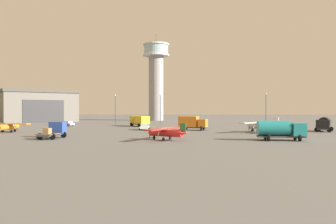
# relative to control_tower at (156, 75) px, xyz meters

# --- Properties ---
(ground_plane) EXTENTS (400.00, 400.00, 0.00)m
(ground_plane) POSITION_rel_control_tower_xyz_m (7.97, -77.24, -18.11)
(ground_plane) COLOR #60605E
(control_tower) EXTENTS (10.51, 10.51, 34.47)m
(control_tower) POSITION_rel_control_tower_xyz_m (0.00, 0.00, 0.00)
(control_tower) COLOR gray
(control_tower) RESTS_ON ground_plane
(hangar) EXTENTS (32.71, 31.86, 11.35)m
(hangar) POSITION_rel_control_tower_xyz_m (-43.19, -11.99, -12.42)
(hangar) COLOR #6B665B
(hangar) RESTS_ON ground_plane
(airplane_orange) EXTENTS (9.28, 7.26, 2.73)m
(airplane_orange) POSITION_rel_control_tower_xyz_m (-25.12, -64.99, -16.84)
(airplane_orange) COLOR orange
(airplane_orange) RESTS_ON ground_plane
(airplane_silver) EXTENTS (9.63, 8.10, 3.14)m
(airplane_silver) POSITION_rel_control_tower_xyz_m (26.34, -63.10, -16.65)
(airplane_silver) COLOR #B7BABF
(airplane_silver) RESTS_ON ground_plane
(airplane_red) EXTENTS (6.86, 8.55, 2.69)m
(airplane_red) POSITION_rel_control_tower_xyz_m (7.71, -79.18, -16.86)
(airplane_red) COLOR red
(airplane_red) RESTS_ON ground_plane
(truck_flatbed_blue) EXTENTS (3.68, 5.79, 2.65)m
(truck_flatbed_blue) POSITION_rel_control_tower_xyz_m (-10.85, -76.55, -16.84)
(truck_flatbed_blue) COLOR #38383D
(truck_flatbed_blue) RESTS_ON ground_plane
(truck_fuel_tanker_teal) EXTENTS (7.09, 3.41, 3.04)m
(truck_fuel_tanker_teal) POSITION_rel_control_tower_xyz_m (25.14, -78.95, -16.41)
(truck_fuel_tanker_teal) COLOR #38383D
(truck_fuel_tanker_teal) RESTS_ON ground_plane
(truck_box_yellow) EXTENTS (6.01, 6.94, 2.81)m
(truck_box_yellow) POSITION_rel_control_tower_xyz_m (-1.26, -41.54, -16.48)
(truck_box_yellow) COLOR #38383D
(truck_box_yellow) RESTS_ON ground_plane
(truck_box_orange) EXTENTS (6.69, 4.38, 3.10)m
(truck_box_orange) POSITION_rel_control_tower_xyz_m (12.48, -56.17, -16.40)
(truck_box_orange) COLOR #38383D
(truck_box_orange) RESTS_ON ground_plane
(truck_fuel_tanker_black) EXTENTS (4.83, 6.01, 3.04)m
(truck_fuel_tanker_black) POSITION_rel_control_tower_xyz_m (40.26, -59.27, -16.45)
(truck_fuel_tanker_black) COLOR #38383D
(truck_fuel_tanker_black) RESTS_ON ground_plane
(car_silver) EXTENTS (4.96, 3.47, 1.37)m
(car_silver) POSITION_rel_control_tower_xyz_m (-21.68, -40.95, -17.37)
(car_silver) COLOR #B7BABF
(car_silver) RESTS_ON ground_plane
(car_white) EXTENTS (2.43, 4.52, 1.37)m
(car_white) POSITION_rel_control_tower_xyz_m (1.75, -55.87, -17.37)
(car_white) COLOR white
(car_white) RESTS_ON ground_plane
(light_post_west) EXTENTS (0.44, 0.44, 9.06)m
(light_post_west) POSITION_rel_control_tower_xyz_m (-9.98, -31.38, -12.75)
(light_post_west) COLOR #38383D
(light_post_west) RESTS_ON ground_plane
(light_post_east) EXTENTS (0.44, 0.44, 9.42)m
(light_post_east) POSITION_rel_control_tower_xyz_m (35.23, -31.63, -12.55)
(light_post_east) COLOR #38383D
(light_post_east) RESTS_ON ground_plane
(light_post_north) EXTENTS (0.44, 0.44, 9.18)m
(light_post_north) POSITION_rel_control_tower_xyz_m (3.61, -29.53, -12.68)
(light_post_north) COLOR #38383D
(light_post_north) RESTS_ON ground_plane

